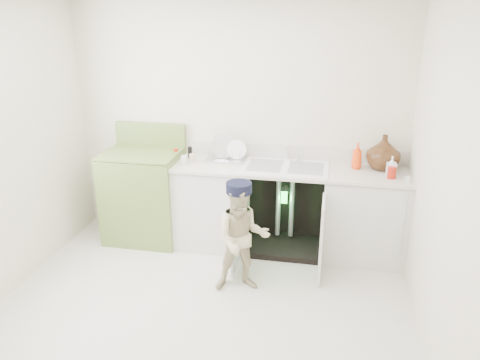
% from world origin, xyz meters
% --- Properties ---
extents(ground, '(3.50, 3.50, 0.00)m').
position_xyz_m(ground, '(0.00, 0.00, 0.00)').
color(ground, beige).
rests_on(ground, ground).
extents(room_shell, '(6.00, 5.50, 1.26)m').
position_xyz_m(room_shell, '(0.00, 0.00, 1.25)').
color(room_shell, beige).
rests_on(room_shell, ground).
extents(counter_run, '(2.44, 1.02, 1.24)m').
position_xyz_m(counter_run, '(0.58, 1.21, 0.48)').
color(counter_run, silver).
rests_on(counter_run, ground).
extents(avocado_stove, '(0.79, 0.65, 1.22)m').
position_xyz_m(avocado_stove, '(-0.96, 1.18, 0.50)').
color(avocado_stove, olive).
rests_on(avocado_stove, ground).
extents(repair_worker, '(0.63, 0.74, 1.02)m').
position_xyz_m(repair_worker, '(0.27, 0.38, 0.51)').
color(repair_worker, beige).
rests_on(repair_worker, ground).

